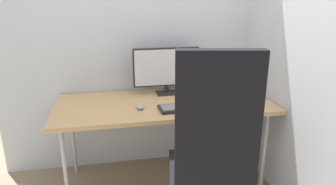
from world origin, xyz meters
TOP-DOWN VIEW (x-y plane):
  - ground_plane at (0.00, 0.00)m, footprint 8.00×8.00m
  - wall_back at (0.00, 0.39)m, footprint 2.71×0.04m
  - wall_side_right at (0.87, -0.14)m, footprint 0.04×1.75m
  - desk at (0.00, 0.00)m, footprint 1.68×0.73m
  - office_chair at (0.14, -0.75)m, footprint 0.61×0.63m
  - monitor at (0.06, 0.22)m, footprint 0.56×0.14m
  - keyboard at (0.14, -0.18)m, footprint 0.41×0.18m
  - mouse at (-0.20, -0.11)m, footprint 0.06×0.11m
  - pen_holder at (0.64, 0.00)m, footprint 0.10×0.10m
  - notebook at (0.58, -0.21)m, footprint 0.22×0.22m

SIDE VIEW (x-z plane):
  - ground_plane at x=0.00m, z-range 0.00..0.00m
  - office_chair at x=0.14m, z-range 0.01..1.27m
  - desk at x=0.00m, z-range 0.32..1.02m
  - notebook at x=0.58m, z-range 0.71..0.72m
  - keyboard at x=0.14m, z-range 0.71..0.73m
  - mouse at x=-0.20m, z-range 0.71..0.74m
  - pen_holder at x=0.64m, z-range 0.67..0.85m
  - monitor at x=0.06m, z-range 0.73..1.12m
  - wall_back at x=0.00m, z-range 0.00..2.80m
  - wall_side_right at x=0.87m, z-range 0.00..2.80m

